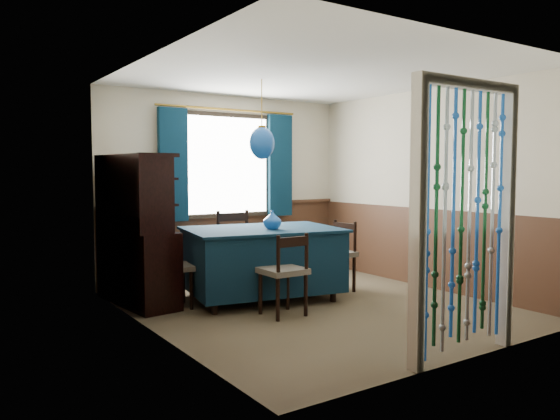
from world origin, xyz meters
TOP-DOWN VIEW (x-y plane):
  - floor at (0.00, 0.00)m, footprint 4.00×4.00m
  - ceiling at (0.00, 0.00)m, footprint 4.00×4.00m
  - wall_back at (0.00, 2.00)m, footprint 3.60×0.00m
  - wall_front at (0.00, -2.00)m, footprint 3.60×0.00m
  - wall_left at (-1.80, 0.00)m, footprint 0.00×4.00m
  - wall_right at (1.80, 0.00)m, footprint 0.00×4.00m
  - wainscot_back at (0.00, 1.99)m, footprint 3.60×0.00m
  - wainscot_front at (0.00, -1.99)m, footprint 3.60×0.00m
  - wainscot_left at (-1.79, 0.00)m, footprint 0.00×4.00m
  - wainscot_right at (1.79, 0.00)m, footprint 0.00×4.00m
  - window at (0.00, 1.95)m, footprint 1.32×0.12m
  - doorway at (0.00, -1.94)m, footprint 1.16×0.12m
  - dining_table at (-0.29, 0.60)m, footprint 1.89×1.47m
  - chair_near at (-0.49, -0.14)m, footprint 0.42×0.40m
  - chair_far at (-0.18, 1.38)m, footprint 0.53×0.51m
  - chair_left at (-1.32, 0.81)m, footprint 0.44×0.46m
  - chair_right at (0.69, 0.45)m, footprint 0.44×0.46m
  - sideboard at (-1.56, 1.20)m, footprint 0.56×1.30m
  - pendant_lamp at (-0.29, 0.60)m, footprint 0.29×0.29m
  - vase_table at (-0.26, 0.44)m, footprint 0.23×0.23m
  - bowl_shelf at (-1.50, 0.96)m, footprint 0.22×0.22m
  - vase_sideboard at (-1.50, 1.53)m, footprint 0.22×0.22m

SIDE VIEW (x-z plane):
  - floor at x=0.00m, z-range 0.00..0.00m
  - chair_left at x=-1.32m, z-range 0.03..0.84m
  - chair_near at x=-0.49m, z-range 0.03..0.88m
  - chair_right at x=0.69m, z-range 0.03..0.89m
  - dining_table at x=-0.29m, z-range 0.06..0.88m
  - wainscot_back at x=0.00m, z-range -1.30..2.30m
  - wainscot_front at x=0.00m, z-range -1.30..2.30m
  - wainscot_left at x=-1.79m, z-range -1.50..2.50m
  - wainscot_right at x=1.79m, z-range -1.50..2.50m
  - chair_far at x=-0.18m, z-range 0.03..0.99m
  - sideboard at x=-1.56m, z-range -0.25..1.41m
  - vase_table at x=-0.26m, z-range 0.82..1.02m
  - vase_sideboard at x=-1.50m, z-range 0.83..1.01m
  - doorway at x=0.00m, z-range -0.04..2.14m
  - bowl_shelf at x=-1.50m, z-range 1.13..1.18m
  - wall_back at x=0.00m, z-range -0.55..3.05m
  - wall_front at x=0.00m, z-range -0.55..3.05m
  - wall_left at x=-1.80m, z-range -0.75..3.25m
  - wall_right at x=1.80m, z-range -0.75..3.25m
  - window at x=0.00m, z-range 0.84..2.26m
  - pendant_lamp at x=-0.29m, z-range 1.34..2.24m
  - ceiling at x=0.00m, z-range 2.50..2.50m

